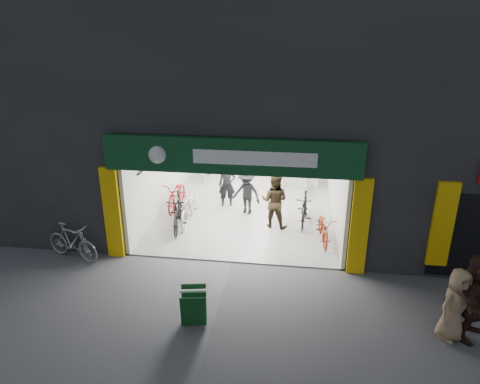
% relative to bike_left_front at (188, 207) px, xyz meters
% --- Properties ---
extents(ground, '(60.00, 60.00, 0.00)m').
position_rel_bike_left_front_xyz_m(ground, '(1.80, -2.38, -0.53)').
color(ground, '#56565B').
rests_on(ground, ground).
extents(building, '(17.00, 10.27, 8.00)m').
position_rel_bike_left_front_xyz_m(building, '(2.71, 2.60, 3.78)').
color(building, '#232326').
rests_on(building, ground).
extents(bike_left_front, '(0.81, 2.06, 1.06)m').
position_rel_bike_left_front_xyz_m(bike_left_front, '(0.00, 0.00, 0.00)').
color(bike_left_front, silver).
rests_on(bike_left_front, ground).
extents(bike_left_midfront, '(0.84, 2.02, 1.18)m').
position_rel_bike_left_front_xyz_m(bike_left_midfront, '(-0.19, -0.57, 0.06)').
color(bike_left_midfront, black).
rests_on(bike_left_midfront, ground).
extents(bike_left_midback, '(0.69, 1.96, 1.03)m').
position_rel_bike_left_front_xyz_m(bike_left_midback, '(-0.70, 1.12, -0.02)').
color(bike_left_midback, maroon).
rests_on(bike_left_midback, ground).
extents(bike_left_back, '(0.54, 1.75, 1.05)m').
position_rel_bike_left_front_xyz_m(bike_left_back, '(-0.34, 4.35, -0.01)').
color(bike_left_back, '#A2A2A7').
rests_on(bike_left_back, ground).
extents(bike_right_front, '(0.63, 1.76, 1.04)m').
position_rel_bike_left_front_xyz_m(bike_right_front, '(3.74, 0.41, -0.01)').
color(bike_right_front, black).
rests_on(bike_right_front, ground).
extents(bike_right_mid, '(0.73, 1.73, 0.88)m').
position_rel_bike_left_front_xyz_m(bike_right_mid, '(4.30, -0.77, -0.09)').
color(bike_right_mid, maroon).
rests_on(bike_right_mid, ground).
extents(bike_right_back, '(0.56, 1.65, 0.98)m').
position_rel_bike_left_front_xyz_m(bike_right_back, '(3.82, 3.47, -0.04)').
color(bike_right_back, silver).
rests_on(bike_right_back, ground).
extents(parked_bike, '(1.82, 1.01, 1.05)m').
position_rel_bike_left_front_xyz_m(parked_bike, '(-2.56, -2.76, -0.01)').
color(parked_bike, '#A3A4A8').
rests_on(parked_bike, ground).
extents(customer_a, '(0.66, 0.50, 1.65)m').
position_rel_bike_left_front_xyz_m(customer_a, '(1.02, 1.52, 0.29)').
color(customer_a, black).
rests_on(customer_a, ground).
extents(customer_b, '(0.98, 0.83, 1.80)m').
position_rel_bike_left_front_xyz_m(customer_b, '(2.78, 0.03, 0.37)').
color(customer_b, '#322617').
rests_on(customer_b, ground).
extents(customer_c, '(1.16, 0.91, 1.57)m').
position_rel_bike_left_front_xyz_m(customer_c, '(1.79, 0.91, 0.25)').
color(customer_c, black).
rests_on(customer_c, ground).
extents(customer_d, '(0.99, 0.55, 1.59)m').
position_rel_bike_left_front_xyz_m(customer_d, '(2.64, 3.28, 0.26)').
color(customer_d, '#957057').
rests_on(customer_d, ground).
extents(pedestrian_near, '(0.92, 0.85, 1.58)m').
position_rel_bike_left_front_xyz_m(pedestrian_near, '(6.69, -4.75, 0.26)').
color(pedestrian_near, '#987858').
rests_on(pedestrian_near, ground).
extents(pedestrian_far, '(1.44, 1.76, 1.89)m').
position_rel_bike_left_front_xyz_m(pedestrian_far, '(7.10, -4.64, 0.41)').
color(pedestrian_far, '#332017').
rests_on(pedestrian_far, ground).
extents(sandwich_board, '(0.63, 0.64, 0.83)m').
position_rel_bike_left_front_xyz_m(sandwich_board, '(1.40, -5.05, -0.08)').
color(sandwich_board, '#104119').
rests_on(sandwich_board, ground).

